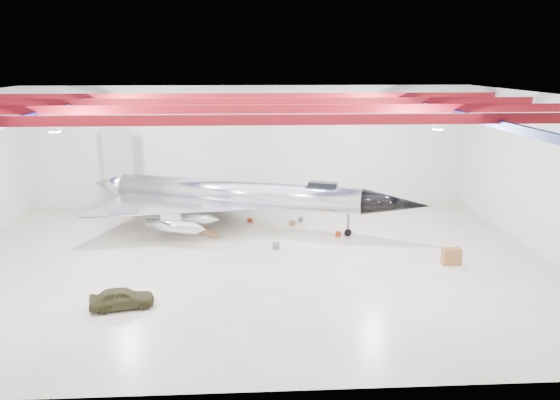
{
  "coord_description": "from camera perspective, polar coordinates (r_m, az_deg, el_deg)",
  "views": [
    {
      "loc": [
        -0.06,
        -34.58,
        13.03
      ],
      "look_at": [
        2.03,
        2.0,
        3.73
      ],
      "focal_mm": 35.0,
      "sensor_mm": 36.0,
      "label": 1
    }
  ],
  "objects": [
    {
      "name": "desk",
      "position": [
        37.88,
        17.47,
        -5.66
      ],
      "size": [
        1.26,
        0.68,
        1.12
      ],
      "primitive_type": "cube",
      "rotation": [
        0.0,
        0.0,
        0.05
      ],
      "color": "brown",
      "rests_on": "floor"
    },
    {
      "name": "jet_aircraft",
      "position": [
        43.94,
        -4.64,
        0.37
      ],
      "size": [
        27.32,
        20.53,
        7.71
      ],
      "rotation": [
        0.0,
        0.0,
        -0.33
      ],
      "color": "silver",
      "rests_on": "floor"
    },
    {
      "name": "crate_small",
      "position": [
        44.82,
        -10.49,
        -2.74
      ],
      "size": [
        0.37,
        0.31,
        0.24
      ],
      "primitive_type": "cube",
      "rotation": [
        0.0,
        0.0,
        0.09
      ],
      "color": "#59595B",
      "rests_on": "floor"
    },
    {
      "name": "floor",
      "position": [
        36.96,
        -2.99,
        -6.42
      ],
      "size": [
        40.0,
        40.0,
        0.0
      ],
      "primitive_type": "plane",
      "color": "#B7AB91",
      "rests_on": "ground"
    },
    {
      "name": "jeep",
      "position": [
        31.28,
        -16.2,
        -9.81
      ],
      "size": [
        3.64,
        2.06,
        1.17
      ],
      "primitive_type": "imported",
      "rotation": [
        0.0,
        0.0,
        1.78
      ],
      "color": "#36331B",
      "rests_on": "floor"
    },
    {
      "name": "engine_drum",
      "position": [
        39.22,
        -0.43,
        -4.81
      ],
      "size": [
        0.59,
        0.59,
        0.46
      ],
      "primitive_type": "cylinder",
      "rotation": [
        0.0,
        0.0,
        0.16
      ],
      "color": "#59595B",
      "rests_on": "floor"
    },
    {
      "name": "crate_ply",
      "position": [
        41.93,
        -6.96,
        -3.67
      ],
      "size": [
        0.72,
        0.65,
        0.41
      ],
      "primitive_type": "cube",
      "rotation": [
        0.0,
        0.0,
        -0.35
      ],
      "color": "olive",
      "rests_on": "floor"
    },
    {
      "name": "spares_box",
      "position": [
        45.83,
        2.2,
        -2.05
      ],
      "size": [
        0.45,
        0.45,
        0.36
      ],
      "primitive_type": "cylinder",
      "rotation": [
        0.0,
        0.0,
        0.1
      ],
      "color": "#59595B",
      "rests_on": "floor"
    },
    {
      "name": "ceiling_structure",
      "position": [
        34.69,
        -3.21,
        9.75
      ],
      "size": [
        39.5,
        29.5,
        1.08
      ],
      "color": "maroon",
      "rests_on": "ceiling"
    },
    {
      "name": "toolbox_red",
      "position": [
        45.85,
        -3.15,
        -2.11
      ],
      "size": [
        0.44,
        0.37,
        0.28
      ],
      "primitive_type": "cube",
      "rotation": [
        0.0,
        0.0,
        -0.13
      ],
      "color": "maroon",
      "rests_on": "floor"
    },
    {
      "name": "wall_right",
      "position": [
        40.68,
        26.36,
        2.08
      ],
      "size": [
        0.0,
        30.0,
        30.0
      ],
      "primitive_type": "plane",
      "rotation": [
        1.57,
        0.0,
        -1.57
      ],
      "color": "silver",
      "rests_on": "floor"
    },
    {
      "name": "parts_bin",
      "position": [
        44.76,
        1.31,
        -2.45
      ],
      "size": [
        0.56,
        0.47,
        0.36
      ],
      "primitive_type": "cube",
      "rotation": [
        0.0,
        0.0,
        -0.13
      ],
      "color": "olive",
      "rests_on": "floor"
    },
    {
      "name": "wall_back",
      "position": [
        50.15,
        -3.18,
        5.58
      ],
      "size": [
        40.0,
        0.0,
        40.0
      ],
      "primitive_type": "plane",
      "rotation": [
        1.57,
        0.0,
        0.0
      ],
      "color": "silver",
      "rests_on": "floor"
    },
    {
      "name": "tool_chest",
      "position": [
        42.21,
        6.09,
        -3.55
      ],
      "size": [
        0.45,
        0.45,
        0.38
      ],
      "primitive_type": "cylinder",
      "rotation": [
        0.0,
        0.0,
        -0.06
      ],
      "color": "maroon",
      "rests_on": "floor"
    },
    {
      "name": "oil_barrel",
      "position": [
        43.06,
        -7.7,
        -3.23
      ],
      "size": [
        0.62,
        0.52,
        0.4
      ],
      "primitive_type": "cube",
      "rotation": [
        0.0,
        0.0,
        -0.13
      ],
      "color": "olive",
      "rests_on": "floor"
    },
    {
      "name": "ceiling",
      "position": [
        34.64,
        -3.23,
        10.86
      ],
      "size": [
        40.0,
        40.0,
        0.0
      ],
      "primitive_type": "plane",
      "rotation": [
        3.14,
        0.0,
        0.0
      ],
      "color": "#0A0F38",
      "rests_on": "wall_back"
    }
  ]
}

